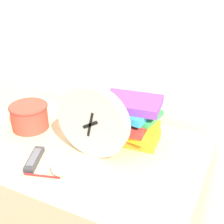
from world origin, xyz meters
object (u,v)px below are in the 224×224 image
(tv_remote, at_px, (34,159))
(pen, at_px, (42,176))
(basket, at_px, (29,116))
(crumpled_paper_ball, at_px, (60,168))
(book_stack, at_px, (130,119))
(desk_clock, at_px, (93,122))

(tv_remote, bearing_deg, pen, -36.87)
(basket, xyz_separation_m, crumpled_paper_ball, (0.31, -0.22, -0.03))
(book_stack, height_order, basket, book_stack)
(book_stack, bearing_deg, tv_remote, -131.80)
(desk_clock, height_order, pen, desk_clock)
(tv_remote, bearing_deg, desk_clock, 38.15)
(book_stack, distance_m, pen, 0.43)
(tv_remote, distance_m, pen, 0.10)
(tv_remote, relative_size, crumpled_paper_ball, 2.47)
(desk_clock, height_order, book_stack, desk_clock)
(desk_clock, relative_size, basket, 1.70)
(pen, bearing_deg, crumpled_paper_ball, 36.16)
(book_stack, bearing_deg, basket, -166.73)
(book_stack, relative_size, tv_remote, 1.76)
(basket, height_order, crumpled_paper_ball, basket)
(book_stack, bearing_deg, desk_clock, -118.74)
(crumpled_paper_ball, bearing_deg, basket, 144.79)
(book_stack, relative_size, basket, 1.55)
(desk_clock, bearing_deg, basket, 171.65)
(tv_remote, relative_size, pen, 1.16)
(tv_remote, height_order, pen, tv_remote)
(book_stack, relative_size, pen, 2.03)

